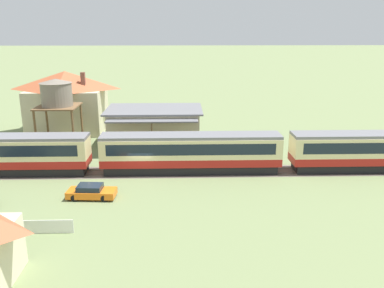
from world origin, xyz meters
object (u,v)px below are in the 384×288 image
(yard_tree_0, at_px, (87,95))
(station_house_terracotta_roof, at_px, (67,101))
(station_building, at_px, (155,127))
(parked_car_orange, at_px, (91,192))
(water_tower, at_px, (57,94))
(passenger_train, at_px, (193,151))

(yard_tree_0, bearing_deg, station_house_terracotta_roof, -130.64)
(station_house_terracotta_roof, bearing_deg, yard_tree_0, 49.36)
(station_building, bearing_deg, yard_tree_0, 135.19)
(parked_car_orange, bearing_deg, station_house_terracotta_roof, 112.48)
(water_tower, xyz_separation_m, yard_tree_0, (1.32, 10.31, -1.81))
(parked_car_orange, distance_m, yard_tree_0, 27.78)
(yard_tree_0, bearing_deg, station_building, -44.81)
(station_house_terracotta_roof, relative_size, water_tower, 1.30)
(water_tower, xyz_separation_m, parked_car_orange, (7.24, -16.51, -5.96))
(station_building, bearing_deg, passenger_train, -65.33)
(station_house_terracotta_roof, height_order, yard_tree_0, station_house_terracotta_roof)
(station_building, height_order, station_house_terracotta_roof, station_house_terracotta_roof)
(station_house_terracotta_roof, height_order, parked_car_orange, station_house_terracotta_roof)
(passenger_train, bearing_deg, station_building, 114.67)
(station_building, relative_size, parked_car_orange, 2.76)
(station_building, relative_size, water_tower, 1.40)
(station_building, xyz_separation_m, station_house_terracotta_roof, (-12.80, 7.81, 2.02))
(water_tower, relative_size, parked_car_orange, 1.97)
(passenger_train, distance_m, parked_car_orange, 11.32)
(station_house_terracotta_roof, relative_size, parked_car_orange, 2.57)
(water_tower, bearing_deg, station_house_terracotta_roof, 97.13)
(station_building, xyz_separation_m, parked_car_orange, (-4.61, -16.36, -1.82))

